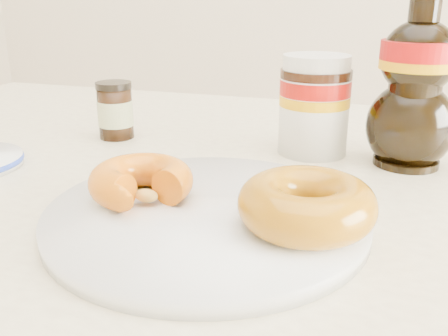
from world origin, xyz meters
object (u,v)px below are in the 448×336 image
(dining_table, at_px, (263,255))
(nutella_jar, at_px, (314,101))
(donut_bitten, at_px, (141,181))
(syrup_bottle, at_px, (415,83))
(donut_whole, at_px, (307,204))
(plate, at_px, (207,215))
(dark_jar, at_px, (115,111))

(dining_table, bearing_deg, nutella_jar, 78.03)
(donut_bitten, relative_size, syrup_bottle, 0.49)
(dining_table, relative_size, nutella_jar, 11.33)
(donut_bitten, height_order, nutella_jar, nutella_jar)
(donut_bitten, distance_m, nutella_jar, 0.27)
(donut_whole, bearing_deg, nutella_jar, 97.35)
(donut_bitten, distance_m, syrup_bottle, 0.33)
(plate, distance_m, nutella_jar, 0.25)
(dining_table, bearing_deg, donut_whole, -61.57)
(dining_table, xyz_separation_m, donut_bitten, (-0.09, -0.10, 0.11))
(dining_table, distance_m, plate, 0.14)
(donut_bitten, height_order, dark_jar, dark_jar)
(donut_whole, relative_size, nutella_jar, 0.91)
(plate, relative_size, nutella_jar, 2.32)
(plate, distance_m, donut_whole, 0.09)
(plate, xyz_separation_m, nutella_jar, (0.06, 0.24, 0.06))
(dining_table, relative_size, donut_whole, 12.46)
(plate, distance_m, syrup_bottle, 0.30)
(dark_jar, bearing_deg, donut_bitten, -55.33)
(donut_bitten, height_order, syrup_bottle, syrup_bottle)
(syrup_bottle, bearing_deg, plate, -127.66)
(donut_bitten, distance_m, dark_jar, 0.26)
(plate, xyz_separation_m, donut_whole, (0.09, -0.01, 0.03))
(nutella_jar, relative_size, dark_jar, 1.57)
(nutella_jar, bearing_deg, dark_jar, -176.65)
(donut_bitten, bearing_deg, donut_whole, 7.18)
(plate, height_order, nutella_jar, nutella_jar)
(donut_whole, height_order, syrup_bottle, syrup_bottle)
(donut_bitten, bearing_deg, dining_table, 58.22)
(dining_table, distance_m, donut_bitten, 0.18)
(plate, bearing_deg, nutella_jar, 76.24)
(dark_jar, bearing_deg, donut_whole, -37.06)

